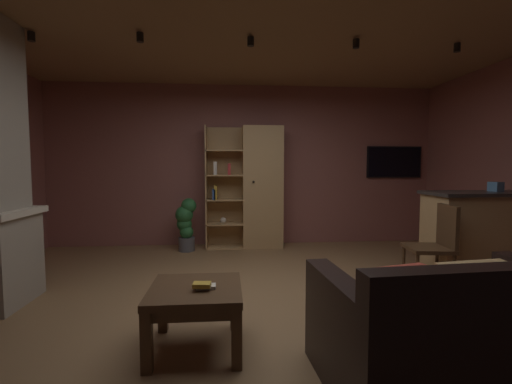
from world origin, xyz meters
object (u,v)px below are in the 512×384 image
at_px(dining_chair, 436,242).
at_px(wall_mounted_tv, 394,162).
at_px(kitchen_bar_counter, 493,235).
at_px(tissue_box, 496,187).
at_px(leather_couch, 460,338).
at_px(table_book_0, 206,287).
at_px(bookshelf_cabinet, 257,188).
at_px(coffee_table, 196,299).
at_px(table_book_1, 202,285).
at_px(potted_floor_plant, 186,223).

xyz_separation_m(dining_chair, wall_mounted_tv, (0.73, 2.44, 0.87)).
relative_size(kitchen_bar_counter, tissue_box, 12.87).
bearing_deg(leather_couch, wall_mounted_tv, 68.86).
xyz_separation_m(tissue_box, table_book_0, (-3.26, -1.35, -0.62)).
relative_size(bookshelf_cabinet, wall_mounted_tv, 2.04).
height_order(bookshelf_cabinet, leather_couch, bookshelf_cabinet).
distance_m(kitchen_bar_counter, tissue_box, 0.57).
bearing_deg(dining_chair, table_book_0, -157.06).
bearing_deg(coffee_table, dining_chair, 21.54).
bearing_deg(dining_chair, table_book_1, -156.50).
relative_size(bookshelf_cabinet, tissue_box, 16.36).
bearing_deg(wall_mounted_tv, kitchen_bar_counter, -85.28).
xyz_separation_m(coffee_table, potted_floor_plant, (-0.41, 2.99, 0.08)).
distance_m(dining_chair, wall_mounted_tv, 2.70).
relative_size(kitchen_bar_counter, table_book_0, 11.29).
bearing_deg(dining_chair, leather_couch, -117.80).
bearing_deg(wall_mounted_tv, tissue_box, -84.41).
distance_m(table_book_0, table_book_1, 0.05).
relative_size(leather_couch, dining_chair, 1.81).
xyz_separation_m(tissue_box, wall_mounted_tv, (-0.20, 2.08, 0.31)).
bearing_deg(dining_chair, coffee_table, -158.46).
xyz_separation_m(bookshelf_cabinet, potted_floor_plant, (-1.13, -0.20, -0.53)).
distance_m(coffee_table, table_book_1, 0.16).
xyz_separation_m(kitchen_bar_counter, table_book_1, (-3.26, -1.36, -0.02)).
bearing_deg(table_book_0, tissue_box, 22.51).
relative_size(bookshelf_cabinet, potted_floor_plant, 2.38).
bearing_deg(coffee_table, table_book_1, -55.83).
distance_m(bookshelf_cabinet, wall_mounted_tv, 2.46).
height_order(leather_couch, wall_mounted_tv, wall_mounted_tv).
bearing_deg(leather_couch, tissue_box, 47.50).
distance_m(bookshelf_cabinet, dining_chair, 2.84).
distance_m(tissue_box, table_book_1, 3.62).
bearing_deg(coffee_table, leather_couch, -20.15).
xyz_separation_m(bookshelf_cabinet, coffee_table, (-0.72, -3.18, -0.61)).
bearing_deg(bookshelf_cabinet, leather_couch, -76.89).
relative_size(coffee_table, dining_chair, 0.71).
height_order(coffee_table, potted_floor_plant, potted_floor_plant).
height_order(kitchen_bar_counter, potted_floor_plant, kitchen_bar_counter).
bearing_deg(table_book_1, wall_mounted_tv, 48.35).
xyz_separation_m(table_book_1, potted_floor_plant, (-0.46, 3.06, -0.05)).
bearing_deg(table_book_0, coffee_table, 154.59).
bearing_deg(leather_couch, kitchen_bar_counter, 47.49).
relative_size(leather_couch, coffee_table, 2.55).
bearing_deg(wall_mounted_tv, table_book_1, -131.65).
bearing_deg(kitchen_bar_counter, table_book_0, -157.80).
relative_size(coffee_table, wall_mounted_tv, 0.68).
xyz_separation_m(bookshelf_cabinet, tissue_box, (2.62, -1.87, 0.11)).
height_order(tissue_box, leather_couch, tissue_box).
bearing_deg(kitchen_bar_counter, wall_mounted_tv, 94.72).
bearing_deg(tissue_box, leather_couch, -132.50).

